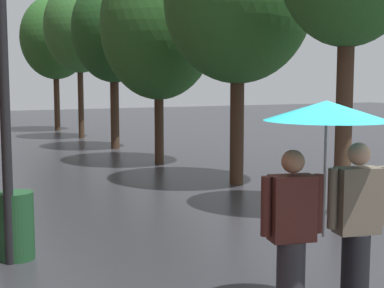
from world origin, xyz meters
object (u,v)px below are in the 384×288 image
street_tree_3 (114,30)px  street_lamp_post (3,64)px  street_tree_2 (158,25)px  couple_under_umbrella (326,175)px  street_tree_4 (79,27)px  litter_bin (16,226)px  street_tree_1 (238,1)px  street_tree_5 (55,38)px

street_tree_3 → street_lamp_post: bearing=-115.8°
street_lamp_post → street_tree_2: bearing=53.7°
street_tree_3 → couple_under_umbrella: street_tree_3 is taller
street_tree_4 → litter_bin: bearing=-109.3°
street_tree_3 → litter_bin: street_tree_3 is taller
couple_under_umbrella → street_tree_4: bearing=80.8°
street_tree_2 → street_lamp_post: 8.63m
street_tree_2 → street_tree_3: bearing=88.7°
street_tree_1 → street_tree_2: (-0.22, 3.60, -0.20)m
street_tree_2 → street_tree_1: bearing=-86.5°
street_tree_2 → couple_under_umbrella: (-2.77, -9.92, -2.31)m
street_lamp_post → litter_bin: bearing=55.0°
street_tree_5 → couple_under_umbrella: bearing=-97.6°
litter_bin → street_tree_5: bearing=74.6°
street_tree_3 → street_lamp_post: 11.92m
street_tree_2 → couple_under_umbrella: bearing=-105.6°
street_tree_5 → litter_bin: (-5.02, -18.19, -3.70)m
street_tree_4 → litter_bin: size_ratio=7.08×
street_tree_4 → street_tree_2: bearing=-90.5°
street_tree_3 → litter_bin: 12.14m
couple_under_umbrella → litter_bin: size_ratio=2.41×
street_tree_1 → street_tree_2: size_ratio=1.00×
street_tree_5 → street_tree_4: bearing=-90.2°
street_tree_1 → street_tree_5: bearing=90.5°
street_tree_3 → street_tree_4: 3.85m
couple_under_umbrella → street_lamp_post: size_ratio=0.50×
street_tree_1 → litter_bin: street_tree_1 is taller
street_tree_4 → street_lamp_post: bearing=-109.5°
street_tree_5 → couple_under_umbrella: (-2.84, -21.38, -2.75)m
couple_under_umbrella → litter_bin: bearing=124.4°
street_tree_4 → street_tree_5: street_tree_4 is taller
street_tree_1 → street_lamp_post: bearing=-148.1°
street_tree_3 → street_tree_4: size_ratio=0.93×
street_tree_1 → street_lamp_post: (-5.27, -3.28, -1.47)m
street_tree_5 → couple_under_umbrella: street_tree_5 is taller
street_tree_2 → street_lamp_post: size_ratio=1.38×
couple_under_umbrella → litter_bin: couple_under_umbrella is taller
street_lamp_post → street_tree_4: bearing=70.5°
street_tree_1 → couple_under_umbrella: size_ratio=2.75×
street_tree_1 → litter_bin: (-5.17, -3.13, -3.46)m
couple_under_umbrella → street_tree_3: bearing=78.2°
street_tree_2 → street_lamp_post: (-5.05, -6.88, -1.26)m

